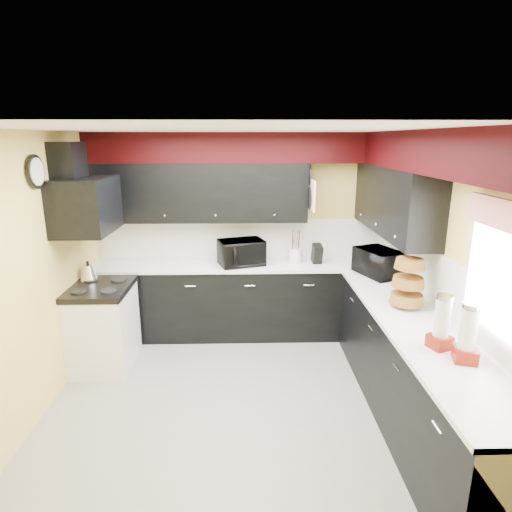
{
  "coord_description": "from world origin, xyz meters",
  "views": [
    {
      "loc": [
        0.05,
        -3.57,
        2.43
      ],
      "look_at": [
        0.16,
        0.75,
        1.24
      ],
      "focal_mm": 30.0,
      "sensor_mm": 36.0,
      "label": 1
    }
  ],
  "objects_px": {
    "toaster_oven": "(242,252)",
    "knife_block": "(317,254)",
    "microwave": "(379,262)",
    "utensil_crock": "(295,256)",
    "kettle": "(89,272)"
  },
  "relations": [
    {
      "from": "toaster_oven",
      "to": "knife_block",
      "type": "height_order",
      "value": "toaster_oven"
    },
    {
      "from": "microwave",
      "to": "knife_block",
      "type": "bearing_deg",
      "value": 31.11
    },
    {
      "from": "utensil_crock",
      "to": "kettle",
      "type": "height_order",
      "value": "utensil_crock"
    },
    {
      "from": "microwave",
      "to": "utensil_crock",
      "type": "height_order",
      "value": "microwave"
    },
    {
      "from": "utensil_crock",
      "to": "kettle",
      "type": "xyz_separation_m",
      "value": [
        -2.35,
        -0.54,
        -0.03
      ]
    },
    {
      "from": "microwave",
      "to": "toaster_oven",
      "type": "bearing_deg",
      "value": 52.53
    },
    {
      "from": "utensil_crock",
      "to": "knife_block",
      "type": "relative_size",
      "value": 0.77
    },
    {
      "from": "knife_block",
      "to": "utensil_crock",
      "type": "bearing_deg",
      "value": 166.97
    },
    {
      "from": "toaster_oven",
      "to": "kettle",
      "type": "relative_size",
      "value": 2.8
    },
    {
      "from": "toaster_oven",
      "to": "microwave",
      "type": "xyz_separation_m",
      "value": [
        1.54,
        -0.45,
        -0.01
      ]
    },
    {
      "from": "toaster_oven",
      "to": "knife_block",
      "type": "bearing_deg",
      "value": -16.05
    },
    {
      "from": "utensil_crock",
      "to": "microwave",
      "type": "bearing_deg",
      "value": -30.44
    },
    {
      "from": "utensil_crock",
      "to": "kettle",
      "type": "relative_size",
      "value": 0.97
    },
    {
      "from": "microwave",
      "to": "utensil_crock",
      "type": "bearing_deg",
      "value": 38.48
    },
    {
      "from": "kettle",
      "to": "microwave",
      "type": "bearing_deg",
      "value": 0.48
    }
  ]
}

